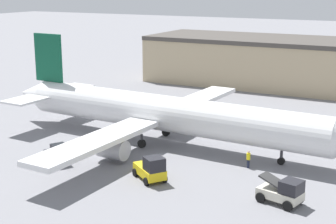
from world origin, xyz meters
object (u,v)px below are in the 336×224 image
ground_crew_worker (248,159)px  pushback_tug (57,154)px  baggage_tug (151,169)px  belt_loader_truck (283,192)px  airplane (160,113)px

ground_crew_worker → pushback_tug: bearing=102.8°
baggage_tug → belt_loader_truck: bearing=38.3°
airplane → ground_crew_worker: airplane is taller
baggage_tug → pushback_tug: 10.38m
airplane → belt_loader_truck: bearing=-27.7°
pushback_tug → belt_loader_truck: bearing=29.9°
airplane → baggage_tug: bearing=-62.9°
baggage_tug → pushback_tug: (-10.37, -0.25, -0.16)m
baggage_tug → belt_loader_truck: 11.71m
ground_crew_worker → pushback_tug: (-16.91, -7.33, 0.02)m
baggage_tug → pushback_tug: size_ratio=1.22×
baggage_tug → pushback_tug: bearing=-142.9°
airplane → pushback_tug: size_ratio=13.28×
ground_crew_worker → airplane: bearing=64.2°
airplane → baggage_tug: airplane is taller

